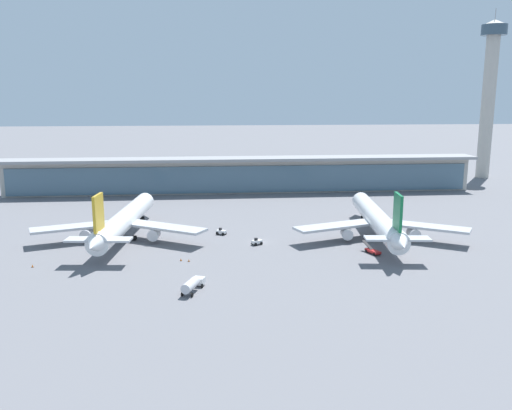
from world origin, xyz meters
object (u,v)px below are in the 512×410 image
safety_cone_alpha (32,266)px  safety_cone_bravo (181,260)px  service_truck_near_nose_white (257,242)px  control_tower (489,88)px  airliner_left_stand (124,220)px  service_truck_by_tail_white (192,284)px  airliner_centre_stand (378,220)px  service_truck_mid_apron_white (221,232)px  safety_cone_charlie (189,260)px  service_truck_under_wing_red (372,251)px

safety_cone_alpha → safety_cone_bravo: size_ratio=1.00×
service_truck_near_nose_white → control_tower: size_ratio=0.04×
airliner_left_stand → service_truck_by_tail_white: bearing=-65.3°
airliner_centre_stand → service_truck_mid_apron_white: bearing=170.1°
service_truck_near_nose_white → service_truck_by_tail_white: bearing=-115.8°
service_truck_near_nose_white → service_truck_mid_apron_white: size_ratio=1.00×
airliner_centre_stand → airliner_left_stand: bearing=175.5°
service_truck_mid_apron_white → safety_cone_charlie: bearing=-108.9°
service_truck_by_tail_white → safety_cone_charlie: 21.49m
safety_cone_bravo → safety_cone_alpha: bearing=-177.0°
airliner_left_stand → airliner_centre_stand: (73.37, -5.72, 0.00)m
service_truck_under_wing_red → safety_cone_bravo: size_ratio=9.78×
service_truck_mid_apron_white → control_tower: (134.79, 102.05, 43.43)m
airliner_left_stand → service_truck_mid_apron_white: bearing=4.4°
service_truck_near_nose_white → safety_cone_charlie: bearing=-143.4°
airliner_centre_stand → service_truck_by_tail_white: (-52.64, -39.32, -3.76)m
control_tower → safety_cone_charlie: (-143.61, -127.85, -43.99)m
service_truck_by_tail_white → safety_cone_alpha: (-39.16, 20.26, -1.39)m
service_truck_near_nose_white → service_truck_by_tail_white: service_truck_by_tail_white is taller
safety_cone_alpha → safety_cone_charlie: (37.71, 1.13, 0.00)m
airliner_left_stand → control_tower: (162.89, 104.20, 38.84)m
airliner_left_stand → service_truck_mid_apron_white: 28.56m
safety_cone_bravo → service_truck_by_tail_white: bearing=-81.1°
service_truck_by_tail_white → control_tower: control_tower is taller
airliner_left_stand → safety_cone_bravo: size_ratio=93.10×
service_truck_under_wing_red → control_tower: size_ratio=0.08×
safety_cone_alpha → safety_cone_charlie: 37.72m
service_truck_mid_apron_white → airliner_centre_stand: bearing=-9.9°
airliner_centre_stand → safety_cone_alpha: 93.90m
service_truck_mid_apron_white → safety_cone_bravo: (-10.83, -25.02, -0.56)m
airliner_left_stand → airliner_centre_stand: size_ratio=1.00×
control_tower → service_truck_mid_apron_white: bearing=-142.9°
service_truck_near_nose_white → safety_cone_charlie: 22.94m
service_truck_under_wing_red → service_truck_by_tail_white: size_ratio=0.77×
service_truck_mid_apron_white → service_truck_by_tail_white: 47.76m
airliner_left_stand → airliner_centre_stand: bearing=-4.5°
control_tower → safety_cone_charlie: control_tower is taller
service_truck_near_nose_white → control_tower: (125.19, 114.19, 43.43)m
airliner_left_stand → safety_cone_bravo: (17.28, -22.88, -5.15)m
airliner_centre_stand → control_tower: bearing=50.8°
service_truck_under_wing_red → service_truck_mid_apron_white: (-39.18, 23.23, 0.07)m
airliner_centre_stand → service_truck_under_wing_red: size_ratio=9.51×
airliner_left_stand → control_tower: bearing=32.6°
control_tower → safety_cone_alpha: 226.81m
service_truck_by_tail_white → service_truck_mid_apron_white: bearing=81.1°
service_truck_mid_apron_white → safety_cone_alpha: bearing=-149.9°
service_truck_mid_apron_white → safety_cone_charlie: service_truck_mid_apron_white is taller
airliner_left_stand → control_tower: size_ratio=0.80×
service_truck_by_tail_white → safety_cone_charlie: service_truck_by_tail_white is taller
control_tower → safety_cone_bravo: control_tower is taller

